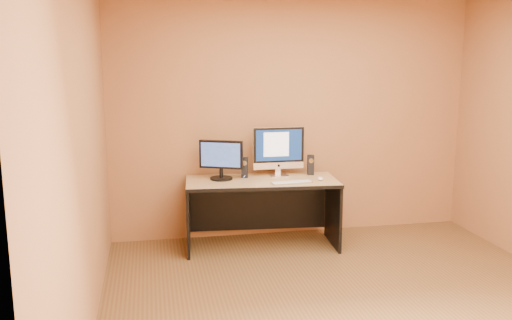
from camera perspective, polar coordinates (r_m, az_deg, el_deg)
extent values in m
plane|color=brown|center=(4.49, 10.58, -15.22)|extent=(4.00, 4.00, 0.00)
cube|color=#B7B7BC|center=(5.43, 3.78, -2.37)|extent=(0.43, 0.15, 0.02)
ellipsoid|color=white|center=(5.59, 6.78, -1.95)|extent=(0.07, 0.11, 0.03)
cylinder|color=black|center=(5.90, 2.55, -1.34)|extent=(0.07, 0.21, 0.01)
cylinder|color=black|center=(5.90, 2.36, -1.35)|extent=(0.09, 0.16, 0.01)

